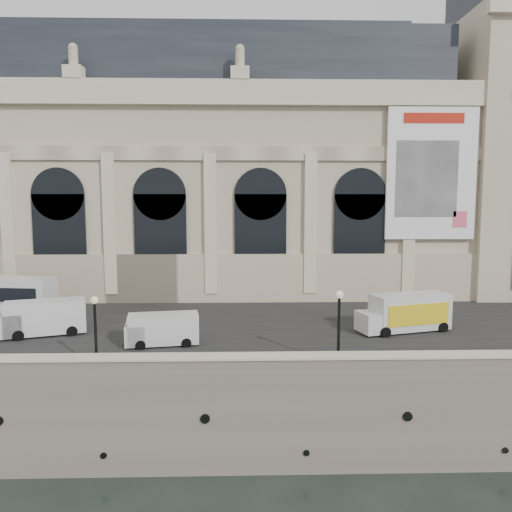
{
  "coord_description": "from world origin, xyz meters",
  "views": [
    {
      "loc": [
        4.26,
        -28.14,
        16.33
      ],
      "look_at": [
        5.56,
        22.0,
        10.77
      ],
      "focal_mm": 35.0,
      "sensor_mm": 36.0,
      "label": 1
    }
  ],
  "objects_px": {
    "van_b": "(159,330)",
    "van_c": "(40,318)",
    "lamp_right": "(339,329)",
    "lamp_left": "(96,334)",
    "box_truck": "(405,313)"
  },
  "relations": [
    {
      "from": "box_truck",
      "to": "van_b",
      "type": "bearing_deg",
      "value": -169.84
    },
    {
      "from": "van_c",
      "to": "lamp_left",
      "type": "xyz_separation_m",
      "value": [
        6.62,
        -8.12,
        0.92
      ]
    },
    {
      "from": "box_truck",
      "to": "lamp_right",
      "type": "relative_size",
      "value": 1.62
    },
    {
      "from": "van_c",
      "to": "box_truck",
      "type": "height_order",
      "value": "box_truck"
    },
    {
      "from": "van_c",
      "to": "lamp_left",
      "type": "bearing_deg",
      "value": -50.81
    },
    {
      "from": "van_b",
      "to": "lamp_right",
      "type": "relative_size",
      "value": 1.12
    },
    {
      "from": "lamp_left",
      "to": "box_truck",
      "type": "bearing_deg",
      "value": 21.59
    },
    {
      "from": "van_c",
      "to": "lamp_left",
      "type": "relative_size",
      "value": 1.4
    },
    {
      "from": "box_truck",
      "to": "lamp_right",
      "type": "distance_m",
      "value": 10.67
    },
    {
      "from": "van_b",
      "to": "van_c",
      "type": "distance_m",
      "value": 9.97
    },
    {
      "from": "lamp_right",
      "to": "lamp_left",
      "type": "bearing_deg",
      "value": -178.09
    },
    {
      "from": "van_c",
      "to": "lamp_right",
      "type": "distance_m",
      "value": 22.88
    },
    {
      "from": "lamp_left",
      "to": "van_c",
      "type": "bearing_deg",
      "value": 129.19
    },
    {
      "from": "van_b",
      "to": "box_truck",
      "type": "xyz_separation_m",
      "value": [
        18.87,
        3.38,
        0.33
      ]
    },
    {
      "from": "box_truck",
      "to": "lamp_left",
      "type": "height_order",
      "value": "lamp_left"
    }
  ]
}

